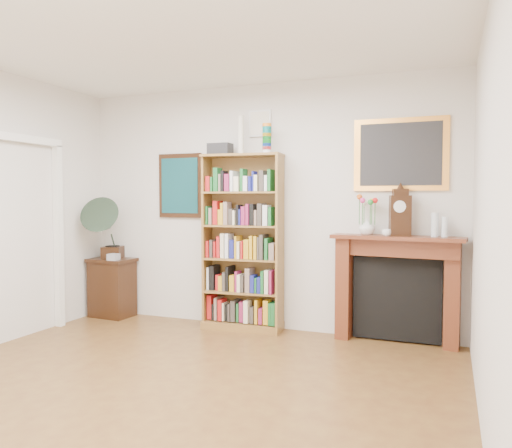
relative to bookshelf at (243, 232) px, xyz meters
The scene contains 15 objects.
room 2.34m from the bookshelf, 86.30° to the right, with size 4.51×5.01×2.81m.
door_casing 2.34m from the bookshelf, 151.51° to the right, with size 0.08×1.02×2.17m.
teal_poster 1.06m from the bookshelf, 169.71° to the left, with size 0.58×0.04×0.78m.
small_picture 1.26m from the bookshelf, 47.52° to the left, with size 0.26×0.04×0.30m.
gilt_painting 1.90m from the bookshelf, ahead, with size 0.95×0.04×0.75m.
bookshelf is the anchor object (origin of this frame).
side_cabinet 1.93m from the bookshelf, behind, with size 0.54×0.39×0.74m, color black.
fireplace 1.75m from the bookshelf, ahead, with size 1.34×0.43×1.12m.
gramophone 1.82m from the bookshelf, behind, with size 0.63×0.70×0.77m.
cd_stack 1.69m from the bookshelf, behind, with size 0.12×0.12×0.08m, color #B7B6C3.
mantel_clock 1.73m from the bookshelf, ahead, with size 0.23×0.17×0.48m.
flower_vase 1.39m from the bookshelf, ahead, with size 0.16×0.16×0.17m, color silver.
teacup 1.60m from the bookshelf, ahead, with size 0.09×0.09×0.07m, color silver.
bottle_left 2.05m from the bookshelf, ahead, with size 0.07×0.07×0.24m, color silver.
bottle_right 2.15m from the bookshelf, ahead, with size 0.06×0.06×0.20m, color silver.
Camera 1 is at (2.04, -2.88, 1.50)m, focal length 35.00 mm.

